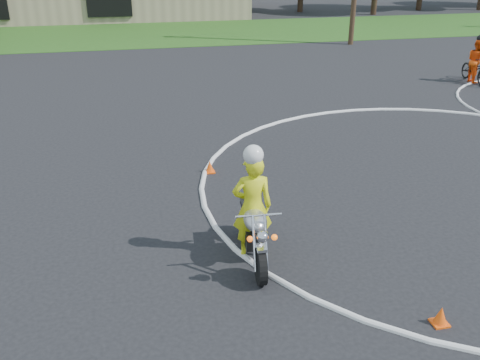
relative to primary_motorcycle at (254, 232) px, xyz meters
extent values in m
cube|color=#1E4714|center=(5.45, 26.20, -0.55)|extent=(120.00, 10.00, 0.02)
torus|color=silver|center=(5.45, 2.20, -0.55)|extent=(12.12, 12.12, 0.12)
cylinder|color=black|center=(-0.06, -0.72, -0.23)|extent=(0.18, 0.67, 0.66)
cylinder|color=black|center=(0.06, 0.81, -0.23)|extent=(0.18, 0.67, 0.66)
cube|color=black|center=(0.00, 0.10, -0.12)|extent=(0.35, 0.63, 0.33)
ellipsoid|color=#BBBBC0|center=(-0.01, -0.12, 0.30)|extent=(0.45, 0.73, 0.31)
cube|color=black|center=(0.03, 0.43, 0.25)|extent=(0.34, 0.68, 0.11)
cylinder|color=white|center=(-0.15, -0.63, 0.15)|extent=(0.08, 0.40, 0.88)
cylinder|color=silver|center=(0.04, -0.64, 0.15)|extent=(0.08, 0.40, 0.88)
cube|color=silver|center=(-0.06, -0.75, 0.12)|extent=(0.17, 0.25, 0.05)
cylinder|color=silver|center=(-0.04, -0.45, 0.56)|extent=(0.77, 0.10, 0.04)
sphere|color=silver|center=(-0.07, -0.83, 0.37)|extent=(0.20, 0.20, 0.20)
sphere|color=#E2510B|center=(-0.26, -0.80, 0.34)|extent=(0.10, 0.10, 0.10)
sphere|color=#FF630C|center=(0.13, -0.83, 0.34)|extent=(0.10, 0.10, 0.10)
cylinder|color=silver|center=(0.21, 0.52, -0.23)|extent=(0.16, 0.88, 0.09)
imported|color=#D2D916|center=(0.00, 0.14, 0.41)|extent=(0.74, 0.52, 1.94)
sphere|color=silver|center=(0.00, 0.09, 1.41)|extent=(0.35, 0.35, 0.35)
imported|color=black|center=(11.84, 10.97, -0.05)|extent=(0.88, 2.01, 1.03)
imported|color=#F44E0C|center=(11.84, 10.97, 0.29)|extent=(0.73, 0.89, 1.71)
cone|color=#FB520D|center=(2.28, -2.33, -0.41)|extent=(0.22, 0.22, 0.30)
cube|color=#FB520D|center=(2.28, -2.33, -0.55)|extent=(0.24, 0.24, 0.03)
cone|color=#FB520D|center=(-0.12, 4.07, -0.41)|extent=(0.22, 0.22, 0.30)
cube|color=#FB520D|center=(-0.12, 4.07, -0.55)|extent=(0.24, 0.24, 0.03)
camera|label=1|loc=(-1.99, -7.93, 4.64)|focal=40.00mm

